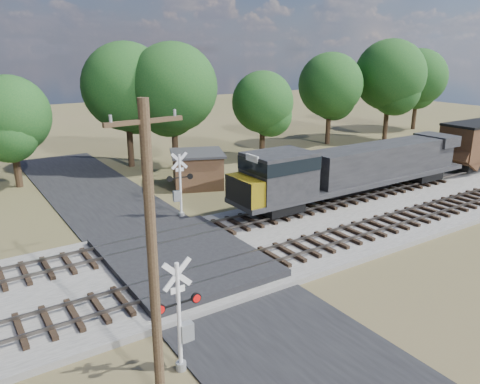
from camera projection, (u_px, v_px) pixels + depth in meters
ground at (186, 268)px, 23.53m from camera, size 160.00×160.00×0.00m
ballast_bed at (326, 224)px, 29.12m from camera, size 140.00×10.00×0.30m
road at (186, 267)px, 23.52m from camera, size 7.00×60.00×0.08m
crossing_panel at (182, 259)px, 23.84m from camera, size 7.00×9.00×0.62m
track_near at (260, 260)px, 23.44m from camera, size 140.00×2.60×0.33m
track_far at (211, 229)px, 27.45m from camera, size 140.00×2.60×0.33m
crossing_signal_near at (182, 325)px, 15.61m from camera, size 1.67×0.36×4.15m
crossing_signal_far at (179, 191)px, 30.14m from camera, size 1.74×0.41×4.34m
utility_pole at (152, 252)px, 13.48m from camera, size 2.29×0.33×9.34m
equipment_shed at (197, 169)px, 37.26m from camera, size 5.33×5.33×2.79m
treeline at (189, 91)px, 43.29m from camera, size 85.05×12.06×11.78m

